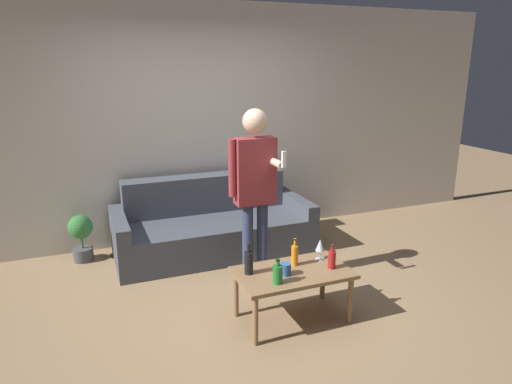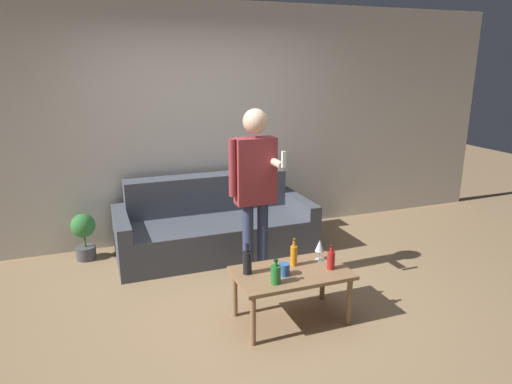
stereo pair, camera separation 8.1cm
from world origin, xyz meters
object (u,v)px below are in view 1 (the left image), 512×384
Objects in this scene: couch at (212,226)px; bottle_orange at (295,255)px; coffee_table at (293,277)px; person_standing_front at (255,182)px.

couch is 9.19× the size of bottle_orange.
bottle_orange is at bearing 57.56° from coffee_table.
person_standing_front is at bearing 100.46° from bottle_orange.
coffee_table is 0.94m from person_standing_front.
coffee_table is (0.19, -1.64, 0.10)m from couch.
couch is 1.59m from bottle_orange.
person_standing_front reaches higher than coffee_table.
person_standing_front is (-0.11, 0.61, 0.47)m from bottle_orange.
person_standing_front reaches higher than bottle_orange.
couch is at bearing 96.56° from coffee_table.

